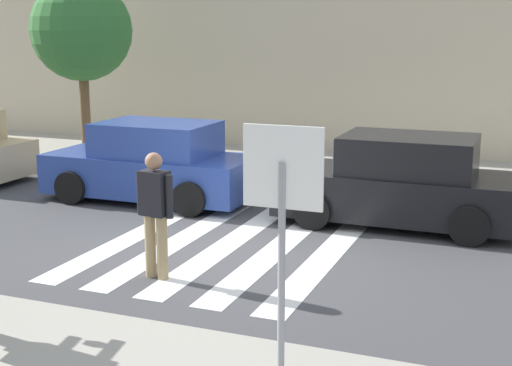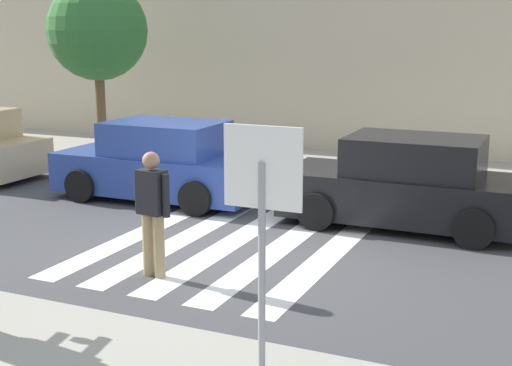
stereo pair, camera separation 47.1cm
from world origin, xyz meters
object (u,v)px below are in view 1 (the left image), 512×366
at_px(stop_sign, 283,196).
at_px(parked_car_blue, 153,164).
at_px(pedestrian_crossing, 155,208).
at_px(street_tree_west, 81,31).
at_px(parked_car_black, 401,183).

bearing_deg(stop_sign, parked_car_blue, 128.43).
relative_size(pedestrian_crossing, street_tree_west, 0.40).
bearing_deg(parked_car_blue, street_tree_west, 140.69).
distance_m(stop_sign, parked_car_black, 6.16).
xyz_separation_m(stop_sign, parked_car_black, (0.04, 6.06, -1.11)).
distance_m(pedestrian_crossing, parked_car_black, 4.70).
relative_size(stop_sign, pedestrian_crossing, 1.35).
bearing_deg(parked_car_blue, stop_sign, -51.57).
xyz_separation_m(stop_sign, street_tree_west, (-8.30, 8.92, 1.42)).
height_order(parked_car_blue, parked_car_black, same).
relative_size(stop_sign, parked_car_black, 0.57).
relative_size(pedestrian_crossing, parked_car_black, 0.42).
distance_m(pedestrian_crossing, street_tree_west, 9.18).
bearing_deg(stop_sign, parked_car_black, 89.66).
xyz_separation_m(pedestrian_crossing, street_tree_west, (-5.76, 6.78, 2.28)).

